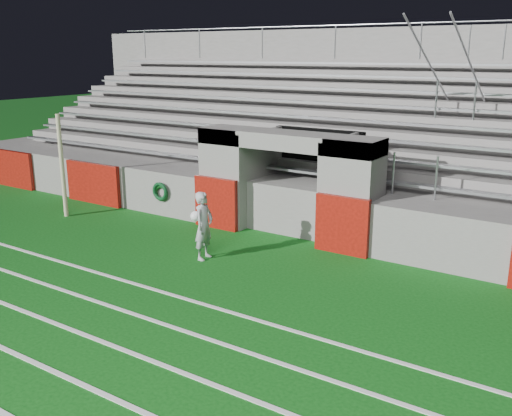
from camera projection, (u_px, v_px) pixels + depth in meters
The scene contains 5 objects.
ground at pixel (200, 277), 11.75m from camera, with size 90.00×90.00×0.00m, color #0C4D11.
field_post at pixel (62, 166), 15.78m from camera, with size 0.12×0.12×2.88m, color #C1B98F.
stadium_structure at pixel (359, 152), 17.78m from camera, with size 26.00×8.48×5.42m.
goalkeeper_with_ball at pixel (204, 225), 12.62m from camera, with size 0.49×0.61×1.54m.
hose_coil at pixel (160, 192), 15.89m from camera, with size 0.53×0.14×0.56m.
Camera 1 is at (6.98, -8.53, 4.47)m, focal length 40.00 mm.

